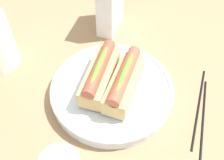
{
  "coord_description": "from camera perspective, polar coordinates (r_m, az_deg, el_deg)",
  "views": [
    {
      "loc": [
        -0.34,
        -0.09,
        0.5
      ],
      "look_at": [
        0.01,
        0.01,
        0.05
      ],
      "focal_mm": 43.64,
      "sensor_mm": 36.0,
      "label": 1
    }
  ],
  "objects": [
    {
      "name": "ground_plane",
      "position": [
        0.61,
        0.55,
        -4.23
      ],
      "size": [
        2.4,
        2.4,
        0.0
      ],
      "primitive_type": "plane",
      "color": "#9E7A56"
    },
    {
      "name": "serving_bowl",
      "position": [
        0.61,
        0.0,
        -2.11
      ],
      "size": [
        0.27,
        0.27,
        0.03
      ],
      "color": "silver",
      "rests_on": "ground_plane"
    },
    {
      "name": "hotdog_front",
      "position": [
        0.57,
        2.59,
        -0.27
      ],
      "size": [
        0.15,
        0.06,
        0.06
      ],
      "color": "#DBB270",
      "rests_on": "serving_bowl"
    },
    {
      "name": "hotdog_back",
      "position": [
        0.58,
        -2.53,
        1.26
      ],
      "size": [
        0.15,
        0.05,
        0.06
      ],
      "color": "#DBB270",
      "rests_on": "serving_bowl"
    },
    {
      "name": "napkin_box",
      "position": [
        0.74,
        -0.37,
        15.73
      ],
      "size": [
        0.11,
        0.05,
        0.15
      ],
      "primitive_type": "cube",
      "rotation": [
        0.0,
        0.0,
        -0.02
      ],
      "color": "white",
      "rests_on": "ground_plane"
    },
    {
      "name": "chopstick_near",
      "position": [
        0.63,
        17.7,
        -5.3
      ],
      "size": [
        0.22,
        0.01,
        0.01
      ],
      "primitive_type": "cylinder",
      "rotation": [
        0.0,
        1.57,
        -0.04
      ],
      "color": "black",
      "rests_on": "ground_plane"
    },
    {
      "name": "chopstick_far",
      "position": [
        0.61,
        18.58,
        -7.77
      ],
      "size": [
        0.22,
        0.01,
        0.01
      ],
      "primitive_type": "cylinder",
      "rotation": [
        0.0,
        1.57,
        0.01
      ],
      "color": "black",
      "rests_on": "ground_plane"
    }
  ]
}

